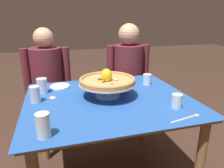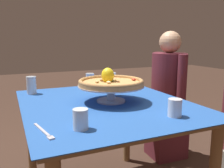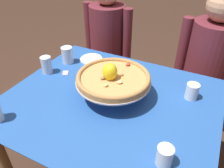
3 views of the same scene
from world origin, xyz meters
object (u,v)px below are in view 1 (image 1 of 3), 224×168
Objects in this scene: water_glass_front_left at (43,127)px; side_plate at (60,86)px; diner_left at (49,89)px; water_glass_back_right at (147,80)px; dinner_fork at (187,118)px; water_glass_back_left at (42,87)px; pizza_stand at (108,86)px; water_glass_side_left at (35,95)px; pizza at (108,80)px; diner_right at (128,80)px; water_glass_front_right at (177,102)px; sugar_packet at (53,98)px.

water_glass_front_left is 0.78× the size of side_plate.
water_glass_front_left is at bearing -89.81° from diner_left.
dinner_fork is (-0.05, -0.64, -0.04)m from water_glass_back_right.
water_glass_front_left is at bearing -87.59° from water_glass_back_left.
pizza_stand is 3.54× the size of water_glass_back_left.
water_glass_front_left is at bearing -143.68° from water_glass_back_right.
dinner_fork is at bearing -29.97° from water_glass_side_left.
pizza is at bearing -155.56° from water_glass_back_right.
diner_right reaches higher than water_glass_back_left.
water_glass_front_left is at bearing -81.74° from water_glass_side_left.
water_glass_front_right is at bearing -92.37° from water_glass_back_right.
dinner_fork is at bearing -52.73° from pizza.
diner_right is at bearing 53.73° from water_glass_front_left.
pizza reaches higher than dinner_fork.
water_glass_front_left is 1.39× the size of water_glass_back_right.
pizza_stand reaches higher than sugar_packet.
water_glass_side_left is 0.10× the size of diner_left.
side_plate is at bearing 170.08° from water_glass_back_right.
water_glass_front_right is at bearing -31.39° from water_glass_back_left.
pizza_stand is at bearing 140.52° from water_glass_front_right.
side_plate is 1.03m from dinner_fork.
water_glass_back_right is at bearing -93.75° from diner_right.
sugar_packet is (-0.74, 0.54, -0.00)m from dinner_fork.
diner_right is at bearing -0.99° from diner_left.
diner_right is (0.06, 1.06, -0.18)m from water_glass_front_right.
pizza_stand is 0.35× the size of diner_left.
dinner_fork is 0.92m from sugar_packet.
water_glass_back_right reaches higher than side_plate.
water_glass_back_left is at bearing 140.74° from dinner_fork.
diner_left reaches higher than dinner_fork.
water_glass_side_left is at bearing -94.93° from diner_left.
sugar_packet is at bearing 169.12° from pizza.
water_glass_back_left reaches higher than dinner_fork.
pizza_stand is 0.51m from water_glass_side_left.
pizza_stand reaches higher than dinner_fork.
water_glass_side_left reaches higher than pizza_stand.
dinner_fork is (0.81, -0.67, -0.05)m from water_glass_back_left.
diner_left reaches higher than pizza_stand.
dinner_fork is (-0.03, -0.15, -0.04)m from water_glass_front_right.
water_glass_back_right is at bearing -9.92° from side_plate.
water_glass_back_right is (0.40, 0.18, -0.09)m from pizza.
water_glass_back_left is 0.10× the size of diner_left.
water_glass_side_left is 0.18m from water_glass_back_left.
water_glass_side_left is (-0.51, 0.03, -0.03)m from pizza_stand.
pizza_stand reaches higher than side_plate.
dinner_fork is (0.68, -0.77, -0.01)m from side_plate.
water_glass_front_right is (0.38, -0.31, -0.09)m from pizza.
pizza_stand is 0.62m from water_glass_front_left.
diner_right is at bearing 86.25° from water_glass_back_right.
water_glass_front_right is 0.80× the size of water_glass_side_left.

